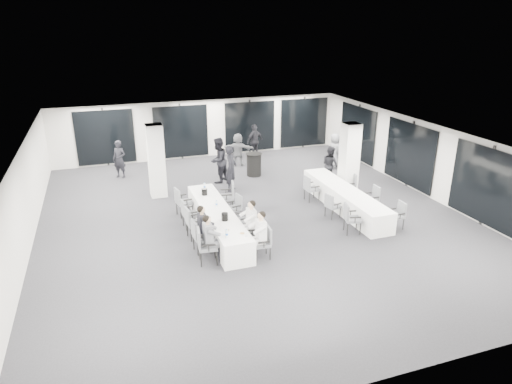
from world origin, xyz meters
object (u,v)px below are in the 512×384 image
at_px(banquet_table_side, 344,199).
at_px(chair_side_right_near, 398,213).
at_px(standing_guest_f, 238,147).
at_px(ice_bucket_far, 204,192).
at_px(cocktail_table, 254,164).
at_px(ice_bucket_near, 225,217).
at_px(chair_side_left_far, 310,187).
at_px(standing_guest_d, 255,139).
at_px(chair_main_right_mid, 246,218).
at_px(chair_main_left_far, 182,200).
at_px(banquet_table_main, 217,221).
at_px(standing_guest_h, 330,162).
at_px(chair_main_right_fourth, 235,206).
at_px(standing_guest_e, 335,149).
at_px(chair_main_right_second, 255,229).
at_px(chair_side_right_far, 351,183).
at_px(chair_main_right_far, 229,194).
at_px(chair_main_left_near, 204,244).
at_px(standing_guest_b, 218,157).
at_px(chair_side_left_mid, 331,204).
at_px(chair_side_left_near, 350,217).
at_px(standing_guest_a, 231,165).
at_px(standing_guest_g, 119,157).
at_px(chair_main_right_near, 264,241).
at_px(chair_main_left_mid, 193,221).
at_px(chair_side_right_mid, 373,197).
at_px(chair_main_left_fourth, 188,212).

bearing_deg(banquet_table_side, chair_side_right_near, -67.64).
height_order(standing_guest_f, ice_bucket_far, standing_guest_f).
xyz_separation_m(cocktail_table, ice_bucket_near, (-2.92, -5.86, 0.36)).
distance_m(chair_side_left_far, standing_guest_d, 6.22).
bearing_deg(chair_main_right_mid, chair_main_left_far, 41.09).
xyz_separation_m(banquet_table_main, standing_guest_h, (5.61, 3.06, 0.52)).
distance_m(banquet_table_main, ice_bucket_far, 1.53).
height_order(chair_main_right_fourth, standing_guest_e, standing_guest_e).
relative_size(banquet_table_main, standing_guest_h, 2.81).
bearing_deg(chair_main_right_second, chair_side_right_far, -47.24).
bearing_deg(ice_bucket_near, chair_main_right_far, 71.63).
xyz_separation_m(chair_main_right_second, standing_guest_h, (4.78, 4.33, 0.37)).
bearing_deg(chair_main_left_near, chair_main_right_mid, 138.10).
bearing_deg(chair_main_left_near, standing_guest_b, 169.42).
bearing_deg(chair_side_left_mid, standing_guest_b, -163.73).
bearing_deg(chair_main_left_far, chair_side_left_near, 47.08).
xyz_separation_m(chair_side_left_near, standing_guest_d, (-0.07, 9.15, 0.38)).
bearing_deg(standing_guest_a, chair_main_right_far, -169.43).
bearing_deg(chair_main_right_far, banquet_table_main, 165.22).
xyz_separation_m(chair_side_left_near, standing_guest_b, (-2.70, 6.13, 0.52)).
relative_size(chair_main_right_fourth, chair_side_right_near, 0.98).
distance_m(chair_main_left_near, standing_guest_e, 10.17).
bearing_deg(chair_side_left_mid, standing_guest_g, -149.11).
relative_size(chair_main_left_near, chair_main_left_far, 1.02).
bearing_deg(chair_side_right_near, standing_guest_a, 40.03).
relative_size(banquet_table_side, standing_guest_f, 2.88).
distance_m(chair_main_right_far, ice_bucket_far, 0.96).
height_order(cocktail_table, standing_guest_h, standing_guest_h).
bearing_deg(standing_guest_h, chair_side_left_far, 123.03).
relative_size(banquet_table_side, chair_main_right_fourth, 5.69).
xyz_separation_m(chair_side_left_mid, standing_guest_g, (-6.56, 6.85, 0.43)).
height_order(chair_main_right_near, chair_main_right_second, chair_main_right_near).
height_order(banquet_table_side, chair_main_left_near, chair_main_left_near).
bearing_deg(banquet_table_side, chair_side_left_mid, -145.22).
bearing_deg(chair_main_left_far, chair_main_left_mid, -10.20).
bearing_deg(standing_guest_h, chair_main_right_near, 126.59).
bearing_deg(ice_bucket_near, standing_guest_g, 109.17).
bearing_deg(chair_side_right_near, chair_main_right_near, 97.07).
height_order(chair_main_left_near, chair_main_left_mid, chair_main_left_near).
relative_size(standing_guest_d, standing_guest_g, 1.03).
distance_m(cocktail_table, chair_main_left_near, 7.84).
xyz_separation_m(chair_side_right_mid, ice_bucket_near, (-5.60, -0.71, 0.33)).
distance_m(chair_main_left_fourth, chair_side_right_far, 6.50).
bearing_deg(chair_main_left_mid, banquet_table_side, 91.13).
bearing_deg(cocktail_table, standing_guest_b, -168.67).
distance_m(cocktail_table, standing_guest_f, 1.72).
bearing_deg(chair_main_right_near, chair_main_right_fourth, 4.27).
distance_m(chair_main_right_fourth, chair_side_right_far, 4.84).
bearing_deg(chair_side_right_near, chair_side_left_mid, 50.32).
distance_m(chair_side_left_near, chair_side_right_far, 3.29).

